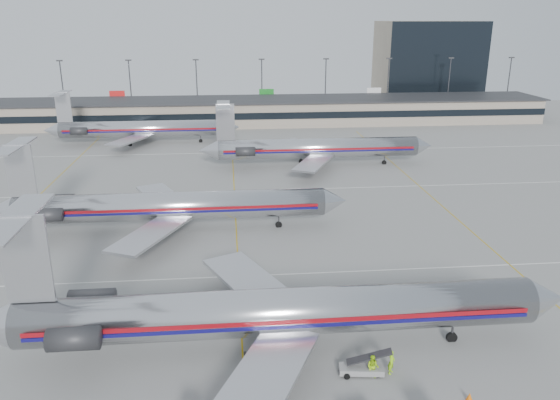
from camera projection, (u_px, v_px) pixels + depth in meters
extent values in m
plane|color=gray|center=(241.00, 327.00, 48.28)|extent=(260.00, 260.00, 0.00)
cube|color=silver|center=(239.00, 276.00, 57.72)|extent=(160.00, 0.15, 0.02)
cube|color=gray|center=(231.00, 112.00, 139.83)|extent=(160.00, 16.00, 6.00)
cube|color=black|center=(231.00, 117.00, 132.12)|extent=(160.00, 0.20, 1.60)
cube|color=#2D2D30|center=(230.00, 100.00, 138.85)|extent=(162.00, 17.00, 0.30)
cylinder|color=#38383D|center=(63.00, 90.00, 147.58)|extent=(0.30, 0.30, 15.00)
cube|color=#2D2D30|center=(59.00, 61.00, 145.17)|extent=(1.60, 0.40, 0.35)
cylinder|color=#38383D|center=(131.00, 89.00, 149.20)|extent=(0.30, 0.30, 15.00)
cube|color=#2D2D30|center=(128.00, 60.00, 146.78)|extent=(1.60, 0.40, 0.35)
cylinder|color=#38383D|center=(197.00, 88.00, 150.81)|extent=(0.30, 0.30, 15.00)
cube|color=#2D2D30|center=(196.00, 60.00, 148.39)|extent=(1.60, 0.40, 0.35)
cylinder|color=#38383D|center=(262.00, 87.00, 152.42)|extent=(0.30, 0.30, 15.00)
cube|color=#2D2D30|center=(262.00, 59.00, 150.01)|extent=(1.60, 0.40, 0.35)
cylinder|color=#38383D|center=(325.00, 86.00, 154.04)|extent=(0.30, 0.30, 15.00)
cube|color=#2D2D30|center=(326.00, 59.00, 151.62)|extent=(1.60, 0.40, 0.35)
cylinder|color=#38383D|center=(388.00, 86.00, 155.65)|extent=(0.30, 0.30, 15.00)
cube|color=#2D2D30|center=(389.00, 58.00, 153.24)|extent=(1.60, 0.40, 0.35)
cylinder|color=#38383D|center=(449.00, 85.00, 157.27)|extent=(0.30, 0.30, 15.00)
cube|color=#2D2D30|center=(451.00, 58.00, 154.85)|extent=(1.60, 0.40, 0.35)
cylinder|color=#38383D|center=(508.00, 84.00, 158.88)|extent=(0.30, 0.30, 15.00)
cube|color=#2D2D30|center=(512.00, 58.00, 156.46)|extent=(1.60, 0.40, 0.35)
cube|color=tan|center=(427.00, 63.00, 170.69)|extent=(30.00, 20.00, 25.00)
cylinder|color=silver|center=(282.00, 312.00, 43.72)|extent=(41.21, 3.81, 3.81)
cone|color=silver|center=(546.00, 299.00, 45.72)|extent=(3.30, 3.81, 3.81)
cube|color=maroon|center=(284.00, 323.00, 41.86)|extent=(39.15, 0.05, 0.36)
cube|color=#100C59|center=(284.00, 327.00, 41.99)|extent=(39.15, 0.05, 0.29)
cube|color=silver|center=(252.00, 283.00, 50.67)|extent=(9.58, 13.97, 0.33)
cube|color=silver|center=(262.00, 381.00, 37.06)|extent=(9.58, 13.97, 0.33)
cube|color=silver|center=(26.00, 260.00, 40.29)|extent=(3.50, 0.26, 7.01)
cube|color=silver|center=(14.00, 218.00, 39.22)|extent=(2.47, 10.82, 0.19)
cylinder|color=#2D2D30|center=(92.00, 299.00, 45.01)|extent=(3.71, 1.75, 1.75)
cylinder|color=#2D2D30|center=(74.00, 339.00, 39.47)|extent=(3.71, 1.75, 1.75)
cylinder|color=#2D2D30|center=(452.00, 332.00, 45.89)|extent=(0.21, 0.21, 1.70)
cylinder|color=#2D2D30|center=(245.00, 362.00, 41.99)|extent=(0.21, 0.21, 1.70)
cylinder|color=#2D2D30|center=(243.00, 327.00, 46.65)|extent=(0.21, 0.21, 1.70)
cylinder|color=black|center=(452.00, 337.00, 46.05)|extent=(0.93, 0.31, 0.93)
cylinder|color=silver|center=(173.00, 206.00, 68.94)|extent=(38.58, 3.57, 3.57)
cone|color=silver|center=(335.00, 201.00, 70.81)|extent=(3.09, 3.57, 3.57)
cone|color=silver|center=(0.00, 211.00, 67.05)|extent=(3.47, 3.57, 3.57)
cube|color=maroon|center=(171.00, 210.00, 67.20)|extent=(36.65, 0.05, 0.34)
cube|color=#100C59|center=(171.00, 213.00, 67.32)|extent=(36.65, 0.05, 0.27)
cube|color=silver|center=(163.00, 197.00, 75.44)|extent=(8.97, 13.07, 0.31)
cube|color=silver|center=(151.00, 234.00, 62.70)|extent=(8.97, 13.07, 0.31)
cube|color=silver|center=(20.00, 171.00, 65.73)|extent=(3.28, 0.24, 6.56)
cube|color=silver|center=(14.00, 146.00, 64.72)|extent=(2.31, 10.13, 0.17)
cylinder|color=#2D2D30|center=(61.00, 200.00, 70.14)|extent=(3.47, 1.64, 1.64)
cylinder|color=#2D2D30|center=(47.00, 215.00, 64.95)|extent=(3.47, 1.64, 1.64)
cylinder|color=#2D2D30|center=(279.00, 221.00, 70.97)|extent=(0.19, 0.19, 1.59)
cylinder|color=#2D2D30|center=(148.00, 233.00, 67.31)|extent=(0.19, 0.19, 1.59)
cylinder|color=#2D2D30|center=(153.00, 219.00, 71.68)|extent=(0.19, 0.19, 1.59)
cylinder|color=black|center=(279.00, 225.00, 71.11)|extent=(0.87, 0.29, 0.87)
cylinder|color=silver|center=(318.00, 148.00, 99.61)|extent=(36.48, 3.55, 3.55)
cone|color=silver|center=(423.00, 146.00, 101.38)|extent=(3.07, 3.55, 3.55)
cone|color=silver|center=(209.00, 150.00, 97.82)|extent=(3.46, 3.55, 3.55)
cube|color=maroon|center=(320.00, 150.00, 97.88)|extent=(34.66, 0.05, 0.34)
cube|color=#100C59|center=(320.00, 152.00, 98.00)|extent=(34.66, 0.05, 0.27)
cube|color=silver|center=(303.00, 145.00, 106.09)|extent=(8.93, 13.01, 0.31)
cube|color=silver|center=(314.00, 163.00, 93.40)|extent=(8.93, 13.01, 0.31)
cube|color=silver|center=(225.00, 122.00, 96.50)|extent=(3.26, 0.24, 6.53)
cube|color=silver|center=(223.00, 105.00, 95.50)|extent=(2.30, 10.08, 0.17)
cylinder|color=#2D2D30|center=(244.00, 145.00, 100.90)|extent=(3.46, 1.63, 1.63)
cylinder|color=#2D2D30|center=(245.00, 152.00, 95.73)|extent=(3.46, 1.63, 1.63)
cylinder|color=#2D2D30|center=(384.00, 160.00, 101.55)|extent=(0.19, 0.19, 1.58)
cylinder|color=#2D2D30|center=(304.00, 165.00, 97.99)|extent=(0.19, 0.19, 1.58)
cylinder|color=#2D2D30|center=(301.00, 159.00, 102.34)|extent=(0.19, 0.19, 1.58)
cylinder|color=black|center=(384.00, 162.00, 101.69)|extent=(0.86, 0.29, 0.86)
cylinder|color=silver|center=(144.00, 129.00, 117.45)|extent=(35.20, 3.43, 3.43)
cone|color=silver|center=(233.00, 127.00, 119.16)|extent=(2.96, 3.43, 3.43)
cone|color=silver|center=(52.00, 130.00, 115.72)|extent=(3.33, 3.43, 3.43)
cube|color=maroon|center=(143.00, 130.00, 115.78)|extent=(33.44, 0.05, 0.32)
cube|color=#100C59|center=(143.00, 131.00, 115.90)|extent=(33.44, 0.05, 0.26)
cube|color=silver|center=(140.00, 127.00, 123.70)|extent=(8.61, 12.56, 0.30)
cube|color=silver|center=(130.00, 140.00, 111.46)|extent=(8.61, 12.56, 0.30)
cube|color=silver|center=(63.00, 107.00, 114.45)|extent=(3.15, 0.23, 6.30)
cube|color=silver|center=(60.00, 93.00, 113.49)|extent=(2.22, 9.73, 0.17)
cylinder|color=#2D2D30|center=(85.00, 126.00, 118.69)|extent=(3.33, 1.57, 1.57)
cylinder|color=#2D2D30|center=(79.00, 131.00, 113.71)|extent=(3.33, 1.57, 1.57)
cylinder|color=#2D2D30|center=(201.00, 139.00, 119.32)|extent=(0.19, 0.19, 1.53)
cylinder|color=#2D2D30|center=(130.00, 143.00, 115.89)|extent=(0.19, 0.19, 1.53)
cylinder|color=#2D2D30|center=(133.00, 138.00, 120.09)|extent=(0.19, 0.19, 1.53)
cylinder|color=black|center=(201.00, 141.00, 119.46)|extent=(0.83, 0.28, 0.83)
cube|color=gray|center=(361.00, 369.00, 41.75)|extent=(3.50, 1.63, 0.47)
cube|color=#2D2D30|center=(369.00, 357.00, 41.46)|extent=(3.50, 1.26, 1.21)
cylinder|color=black|center=(375.00, 366.00, 42.40)|extent=(0.47, 0.15, 0.47)
cylinder|color=black|center=(378.00, 375.00, 41.43)|extent=(0.47, 0.15, 0.47)
cylinder|color=black|center=(344.00, 368.00, 42.19)|extent=(0.47, 0.15, 0.47)
cylinder|color=black|center=(347.00, 377.00, 41.21)|extent=(0.47, 0.15, 0.47)
imported|color=#9AE415|center=(391.00, 362.00, 41.71)|extent=(0.79, 0.86, 1.96)
imported|color=#A7DD14|center=(373.00, 367.00, 41.19)|extent=(1.14, 1.05, 1.89)
cone|color=orange|center=(469.00, 397.00, 38.84)|extent=(0.57, 0.57, 0.68)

